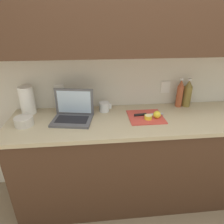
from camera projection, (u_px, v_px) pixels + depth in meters
ground_plane at (143, 193)px, 2.15m from camera, size 12.00×12.00×0.00m
wall_back at (148, 37)px, 1.69m from camera, size 5.20×0.38×2.60m
counter_unit at (148, 158)px, 1.95m from camera, size 2.46×0.62×0.90m
laptop at (73, 113)px, 1.71m from camera, size 0.37×0.30×0.26m
cutting_board at (146, 117)px, 1.77m from camera, size 0.31×0.29×0.01m
knife at (144, 115)px, 1.79m from camera, size 0.28×0.06×0.02m
lemon_half_cut at (148, 117)px, 1.72m from camera, size 0.07×0.07×0.04m
lemon_whole_beside at (157, 115)px, 1.73m from camera, size 0.07×0.07×0.07m
bottle_green_soda at (187, 94)px, 1.95m from camera, size 0.08×0.08×0.28m
bottle_oil_tall at (180, 94)px, 1.94m from camera, size 0.06×0.06×0.29m
measuring_cup at (104, 107)px, 1.87m from camera, size 0.11×0.09×0.09m
bowl_white at (24, 121)px, 1.63m from camera, size 0.15×0.15×0.07m
paper_towel_roll at (27, 100)px, 1.80m from camera, size 0.13×0.13×0.26m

